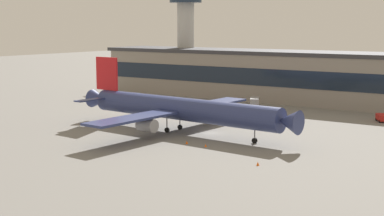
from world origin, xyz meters
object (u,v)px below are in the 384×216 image
(control_tower, at_px, (186,27))
(stair_truck, at_px, (255,103))
(traffic_cone_0, at_px, (258,164))
(airliner, at_px, (179,109))
(follow_me_car, at_px, (382,117))
(traffic_cone_1, at_px, (206,145))
(traffic_cone_2, at_px, (187,142))

(control_tower, height_order, stair_truck, control_tower)
(traffic_cone_0, bearing_deg, airliner, 148.88)
(follow_me_car, relative_size, traffic_cone_1, 7.62)
(airliner, xyz_separation_m, control_tower, (-43.26, 65.78, 17.92))
(control_tower, distance_m, traffic_cone_0, 112.29)
(airliner, height_order, traffic_cone_1, airliner)
(follow_me_car, xyz_separation_m, traffic_cone_1, (-20.88, -48.66, -0.78))
(control_tower, height_order, traffic_cone_1, control_tower)
(stair_truck, xyz_separation_m, traffic_cone_2, (9.53, -47.83, -1.64))
(airliner, distance_m, control_tower, 80.75)
(airliner, xyz_separation_m, traffic_cone_2, (8.79, -9.67, -4.93))
(airliner, relative_size, traffic_cone_1, 93.65)
(traffic_cone_0, relative_size, traffic_cone_1, 1.04)
(follow_me_car, height_order, traffic_cone_1, follow_me_car)
(stair_truck, relative_size, follow_me_car, 1.35)
(follow_me_car, distance_m, traffic_cone_0, 56.39)
(follow_me_car, bearing_deg, traffic_cone_0, -95.70)
(follow_me_car, bearing_deg, stair_truck, -178.98)
(stair_truck, distance_m, follow_me_car, 35.07)
(traffic_cone_1, bearing_deg, traffic_cone_0, -26.00)
(traffic_cone_1, bearing_deg, traffic_cone_2, 177.48)
(follow_me_car, bearing_deg, traffic_cone_1, -113.22)
(control_tower, distance_m, stair_truck, 54.97)
(follow_me_car, relative_size, traffic_cone_0, 7.35)
(follow_me_car, height_order, traffic_cone_2, follow_me_car)
(control_tower, bearing_deg, traffic_cone_2, -55.40)
(follow_me_car, bearing_deg, airliner, -131.50)
(traffic_cone_2, bearing_deg, traffic_cone_1, -2.52)
(follow_me_car, bearing_deg, traffic_cone_2, -117.78)
(traffic_cone_0, bearing_deg, stair_truck, 117.96)
(traffic_cone_1, bearing_deg, stair_truck, 106.44)
(control_tower, relative_size, stair_truck, 5.86)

